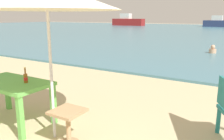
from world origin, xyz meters
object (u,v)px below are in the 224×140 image
object	(u,v)px
boat_fishing_trawler	(128,21)
boat_tanker	(219,23)
beer_bottle_amber	(26,77)
side_table_wood	(68,122)
picnic_table_green	(12,87)
swimmer_person	(213,50)

from	to	relation	value
boat_fishing_trawler	boat_tanker	world-z (taller)	boat_fishing_trawler
beer_bottle_amber	side_table_wood	world-z (taller)	beer_bottle_amber
side_table_wood	beer_bottle_amber	bearing A→B (deg)	172.31
picnic_table_green	beer_bottle_amber	xyz separation A→B (m)	(0.30, 0.08, 0.20)
picnic_table_green	beer_bottle_amber	bearing A→B (deg)	14.27
picnic_table_green	boat_tanker	size ratio (longest dim) A/B	0.26
side_table_wood	boat_fishing_trawler	size ratio (longest dim) A/B	0.08
beer_bottle_amber	side_table_wood	size ratio (longest dim) A/B	0.49
side_table_wood	swimmer_person	xyz separation A→B (m)	(0.36, 10.12, -0.11)
beer_bottle_amber	boat_tanker	bearing A→B (deg)	93.71
picnic_table_green	swimmer_person	distance (m)	10.21
swimmer_person	boat_tanker	size ratio (longest dim) A/B	0.08
beer_bottle_amber	boat_fishing_trawler	xyz separation A→B (m)	(-19.14, 39.85, 0.07)
side_table_wood	picnic_table_green	bearing A→B (deg)	177.22
swimmer_person	side_table_wood	bearing A→B (deg)	-92.02
picnic_table_green	side_table_wood	bearing A→B (deg)	-2.78
beer_bottle_amber	boat_tanker	size ratio (longest dim) A/B	0.05
beer_bottle_amber	boat_fishing_trawler	distance (m)	44.21
side_table_wood	boat_fishing_trawler	world-z (taller)	boat_fishing_trawler
side_table_wood	boat_tanker	world-z (taller)	boat_tanker
picnic_table_green	beer_bottle_amber	size ratio (longest dim) A/B	5.28
boat_fishing_trawler	side_table_wood	bearing A→B (deg)	-63.22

